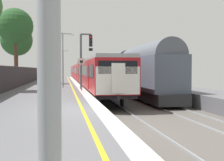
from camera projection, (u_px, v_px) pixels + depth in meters
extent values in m
cube|color=slate|center=(30.00, 123.00, 11.73)|extent=(6.40, 110.00, 1.00)
cube|color=silver|center=(100.00, 109.00, 12.19)|extent=(0.60, 110.00, 0.01)
cube|color=yellow|center=(82.00, 110.00, 12.06)|extent=(0.12, 110.00, 0.01)
cube|color=gray|center=(123.00, 131.00, 12.39)|extent=(0.07, 110.00, 0.08)
cube|color=gray|center=(155.00, 130.00, 12.62)|extent=(0.07, 110.00, 0.08)
cube|color=gray|center=(209.00, 128.00, 13.05)|extent=(0.07, 110.00, 0.08)
cube|color=maroon|center=(99.00, 74.00, 26.64)|extent=(2.80, 19.02, 2.30)
cube|color=black|center=(99.00, 88.00, 26.69)|extent=(2.64, 18.42, 0.25)
cube|color=gray|center=(99.00, 60.00, 26.59)|extent=(2.68, 19.02, 0.24)
cube|color=black|center=(84.00, 71.00, 26.40)|extent=(0.02, 17.42, 0.84)
cube|color=red|center=(88.00, 76.00, 21.72)|extent=(0.03, 1.10, 1.90)
cube|color=red|center=(81.00, 74.00, 31.09)|extent=(0.03, 1.10, 1.90)
cylinder|color=black|center=(100.00, 101.00, 19.77)|extent=(0.12, 0.84, 0.84)
cylinder|color=black|center=(122.00, 101.00, 20.03)|extent=(0.12, 0.84, 0.84)
cylinder|color=black|center=(85.00, 88.00, 33.39)|extent=(0.12, 0.84, 0.84)
cylinder|color=black|center=(98.00, 88.00, 33.64)|extent=(0.12, 0.84, 0.84)
cube|color=maroon|center=(84.00, 72.00, 45.97)|extent=(2.80, 19.02, 2.30)
cube|color=black|center=(84.00, 80.00, 46.02)|extent=(2.64, 18.42, 0.25)
cube|color=gray|center=(84.00, 64.00, 45.92)|extent=(2.68, 19.02, 0.24)
cube|color=black|center=(75.00, 70.00, 45.73)|extent=(0.02, 17.42, 0.84)
cube|color=red|center=(77.00, 73.00, 41.06)|extent=(0.03, 1.10, 1.90)
cube|color=red|center=(74.00, 73.00, 50.43)|extent=(0.03, 1.10, 1.90)
cylinder|color=black|center=(82.00, 86.00, 39.10)|extent=(0.12, 0.84, 0.84)
cylinder|color=black|center=(93.00, 86.00, 39.36)|extent=(0.12, 0.84, 0.84)
cylinder|color=black|center=(77.00, 81.00, 52.72)|extent=(0.12, 0.84, 0.84)
cylinder|color=black|center=(86.00, 81.00, 52.98)|extent=(0.12, 0.84, 0.84)
cube|color=maroon|center=(78.00, 71.00, 65.30)|extent=(2.80, 19.02, 2.30)
cube|color=black|center=(78.00, 77.00, 65.35)|extent=(2.64, 18.42, 0.25)
cube|color=gray|center=(78.00, 66.00, 65.25)|extent=(2.68, 19.02, 0.24)
cube|color=black|center=(72.00, 70.00, 65.06)|extent=(0.02, 17.42, 0.84)
cube|color=red|center=(72.00, 72.00, 60.39)|extent=(0.03, 1.10, 1.90)
cube|color=red|center=(71.00, 72.00, 69.76)|extent=(0.03, 1.10, 1.90)
cylinder|color=black|center=(76.00, 80.00, 58.43)|extent=(0.12, 0.84, 0.84)
cylinder|color=black|center=(84.00, 80.00, 58.69)|extent=(0.12, 0.84, 0.84)
cylinder|color=black|center=(74.00, 78.00, 72.05)|extent=(0.12, 0.84, 0.84)
cylinder|color=black|center=(80.00, 78.00, 72.31)|extent=(0.12, 0.84, 0.84)
cube|color=silver|center=(118.00, 81.00, 17.32)|extent=(2.70, 0.10, 1.70)
cube|color=black|center=(118.00, 67.00, 17.28)|extent=(2.40, 0.08, 0.80)
cube|color=silver|center=(118.00, 78.00, 17.18)|extent=(0.80, 0.24, 1.80)
cylinder|color=white|center=(102.00, 93.00, 17.13)|extent=(0.18, 0.06, 0.18)
cylinder|color=white|center=(133.00, 93.00, 17.45)|extent=(0.18, 0.06, 0.18)
cylinder|color=black|center=(119.00, 98.00, 17.07)|extent=(0.20, 0.35, 0.20)
cube|color=black|center=(84.00, 63.00, 45.91)|extent=(0.60, 0.90, 0.20)
cube|color=#232326|center=(147.00, 93.00, 25.18)|extent=(2.30, 12.85, 0.79)
cube|color=#4C5666|center=(147.00, 73.00, 25.11)|extent=(2.60, 12.05, 2.71)
cylinder|color=#515660|center=(148.00, 58.00, 25.06)|extent=(2.39, 11.65, 2.39)
cylinder|color=black|center=(154.00, 100.00, 20.70)|extent=(0.12, 0.84, 0.84)
cylinder|color=black|center=(175.00, 100.00, 20.95)|extent=(0.12, 0.84, 0.84)
cylinder|color=black|center=(128.00, 91.00, 29.41)|extent=(0.12, 0.84, 0.84)
cylinder|color=black|center=(142.00, 91.00, 29.67)|extent=(0.12, 0.84, 0.84)
cube|color=#232326|center=(118.00, 85.00, 38.63)|extent=(2.30, 12.85, 0.79)
cube|color=#4C5666|center=(118.00, 72.00, 38.56)|extent=(2.60, 12.05, 2.71)
cylinder|color=#515660|center=(118.00, 62.00, 38.51)|extent=(2.39, 11.65, 2.39)
cylinder|color=black|center=(119.00, 88.00, 34.14)|extent=(0.12, 0.84, 0.84)
cylinder|color=black|center=(132.00, 88.00, 34.40)|extent=(0.12, 0.84, 0.84)
cylinder|color=black|center=(108.00, 84.00, 42.86)|extent=(0.12, 0.84, 0.84)
cylinder|color=black|center=(118.00, 84.00, 43.12)|extent=(0.12, 0.84, 0.84)
cylinder|color=#47474C|center=(81.00, 62.00, 24.75)|extent=(0.18, 0.18, 4.72)
cube|color=#47474C|center=(86.00, 34.00, 24.73)|extent=(0.90, 0.12, 0.12)
cube|color=black|center=(91.00, 41.00, 24.82)|extent=(0.28, 0.20, 1.00)
cylinder|color=red|center=(91.00, 37.00, 24.69)|extent=(0.16, 0.04, 0.16)
cylinder|color=black|center=(91.00, 41.00, 24.70)|extent=(0.16, 0.04, 0.16)
cylinder|color=black|center=(91.00, 44.00, 24.71)|extent=(0.16, 0.04, 0.16)
cube|color=black|center=(91.00, 50.00, 24.85)|extent=(0.32, 0.16, 0.24)
cylinder|color=#59595B|center=(81.00, 77.00, 22.54)|extent=(0.08, 0.08, 2.26)
cylinder|color=black|center=(81.00, 62.00, 22.49)|extent=(0.59, 0.02, 0.59)
cylinder|color=silver|center=(81.00, 62.00, 22.48)|extent=(0.56, 0.02, 0.56)
cube|color=black|center=(81.00, 62.00, 22.46)|extent=(0.24, 0.01, 0.18)
cylinder|color=#93999E|center=(63.00, 60.00, 26.66)|extent=(0.14, 0.14, 5.09)
cube|color=#93999E|center=(68.00, 34.00, 26.64)|extent=(0.90, 0.08, 0.08)
cylinder|color=silver|center=(72.00, 35.00, 26.72)|extent=(0.20, 0.20, 0.18)
cube|color=#93999E|center=(58.00, 34.00, 26.49)|extent=(0.90, 0.08, 0.08)
cylinder|color=silver|center=(53.00, 34.00, 26.42)|extent=(0.20, 0.20, 0.18)
cylinder|color=#93999E|center=(63.00, 65.00, 51.65)|extent=(0.14, 0.14, 5.15)
cube|color=#93999E|center=(66.00, 51.00, 51.63)|extent=(0.90, 0.08, 0.08)
cylinder|color=silver|center=(68.00, 51.00, 51.71)|extent=(0.20, 0.20, 0.18)
cube|color=#93999E|center=(61.00, 51.00, 51.48)|extent=(0.90, 0.08, 0.08)
cylinder|color=silver|center=(58.00, 51.00, 51.41)|extent=(0.20, 0.20, 0.18)
cylinder|color=#38383D|center=(8.00, 79.00, 22.70)|extent=(0.07, 0.07, 1.95)
cylinder|color=#38383D|center=(27.00, 76.00, 34.22)|extent=(0.07, 0.07, 1.95)
cylinder|color=#38383D|center=(36.00, 74.00, 45.74)|extent=(0.07, 0.07, 1.95)
cylinder|color=#38383D|center=(42.00, 73.00, 57.26)|extent=(0.07, 0.07, 1.95)
cylinder|color=#473323|center=(17.00, 65.00, 43.85)|extent=(0.37, 0.37, 4.85)
sphere|color=#234C23|center=(17.00, 40.00, 43.71)|extent=(4.78, 4.78, 4.78)
sphere|color=#234C23|center=(17.00, 44.00, 44.25)|extent=(3.51, 3.51, 3.51)
cylinder|color=#473323|center=(16.00, 60.00, 34.19)|extent=(0.38, 0.38, 5.67)
sphere|color=#234C23|center=(15.00, 26.00, 34.04)|extent=(4.22, 4.22, 4.22)
sphere|color=#234C23|center=(12.00, 30.00, 33.84)|extent=(2.73, 2.73, 2.73)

